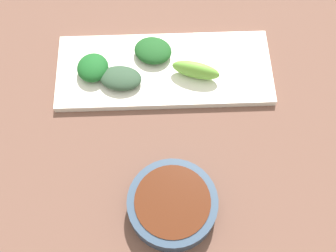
% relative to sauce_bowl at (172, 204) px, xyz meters
% --- Properties ---
extents(tabletop, '(2.10, 2.10, 0.02)m').
position_rel_sauce_bowl_xyz_m(tabletop, '(0.12, -0.02, -0.03)').
color(tabletop, brown).
rests_on(tabletop, ground).
extents(sauce_bowl, '(0.12, 0.12, 0.03)m').
position_rel_sauce_bowl_xyz_m(sauce_bowl, '(0.00, 0.00, 0.00)').
color(sauce_bowl, '#2E4259').
rests_on(sauce_bowl, tabletop).
extents(serving_plate, '(0.14, 0.34, 0.01)m').
position_rel_sauce_bowl_xyz_m(serving_plate, '(0.23, 0.00, -0.01)').
color(serving_plate, silver).
rests_on(serving_plate, tabletop).
extents(broccoli_leafy_0, '(0.06, 0.06, 0.02)m').
position_rel_sauce_bowl_xyz_m(broccoli_leafy_0, '(0.22, 0.12, 0.01)').
color(broccoli_leafy_0, '#185721').
rests_on(broccoli_leafy_0, serving_plate).
extents(broccoli_stalk_1, '(0.04, 0.08, 0.03)m').
position_rel_sauce_bowl_xyz_m(broccoli_stalk_1, '(0.21, -0.04, 0.01)').
color(broccoli_stalk_1, '#6DB23D').
rests_on(broccoli_stalk_1, serving_plate).
extents(broccoli_leafy_2, '(0.07, 0.07, 0.02)m').
position_rel_sauce_bowl_xyz_m(broccoli_leafy_2, '(0.25, 0.02, 0.00)').
color(broccoli_leafy_2, '#1B4F1F').
rests_on(broccoli_leafy_2, serving_plate).
extents(broccoli_leafy_3, '(0.05, 0.07, 0.02)m').
position_rel_sauce_bowl_xyz_m(broccoli_leafy_3, '(0.20, 0.07, 0.00)').
color(broccoli_leafy_3, '#2F4A34').
rests_on(broccoli_leafy_3, serving_plate).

